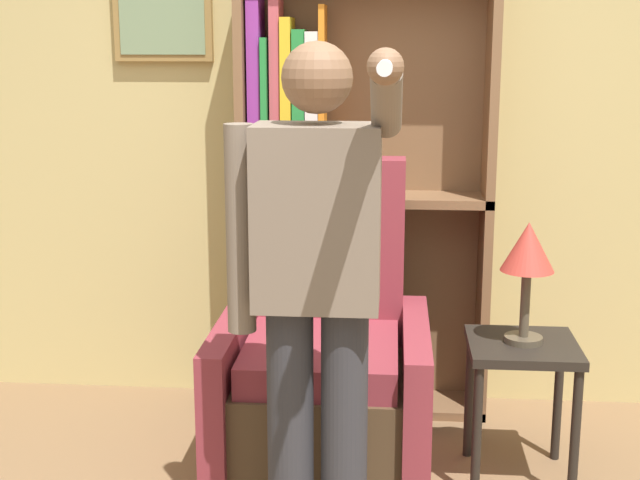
{
  "coord_description": "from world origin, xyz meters",
  "views": [
    {
      "loc": [
        0.08,
        -2.08,
        1.69
      ],
      "look_at": [
        -0.17,
        0.88,
        1.02
      ],
      "focal_mm": 50.0,
      "sensor_mm": 36.0,
      "label": 1
    }
  ],
  "objects": [
    {
      "name": "bookcase",
      "position": [
        -0.2,
        1.87,
        0.97
      ],
      "size": [
        1.12,
        0.28,
        1.99
      ],
      "color": "brown",
      "rests_on": "ground_plane"
    },
    {
      "name": "wall_back",
      "position": [
        -0.01,
        2.03,
        1.4
      ],
      "size": [
        8.0,
        0.11,
        2.8
      ],
      "color": "tan",
      "rests_on": "ground_plane"
    },
    {
      "name": "side_table",
      "position": [
        0.58,
        1.2,
        0.46
      ],
      "size": [
        0.41,
        0.41,
        0.56
      ],
      "color": "black",
      "rests_on": "ground_plane"
    },
    {
      "name": "person_standing",
      "position": [
        -0.15,
        0.56,
        0.96
      ],
      "size": [
        0.53,
        0.78,
        1.69
      ],
      "color": "#2D2D33",
      "rests_on": "ground_plane"
    },
    {
      "name": "armchair",
      "position": [
        -0.18,
        1.25,
        0.38
      ],
      "size": [
        0.82,
        0.84,
        1.22
      ],
      "color": "#4C3823",
      "rests_on": "ground_plane"
    },
    {
      "name": "table_lamp",
      "position": [
        0.58,
        1.2,
        0.91
      ],
      "size": [
        0.2,
        0.2,
        0.47
      ],
      "color": "#4C4233",
      "rests_on": "side_table"
    }
  ]
}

